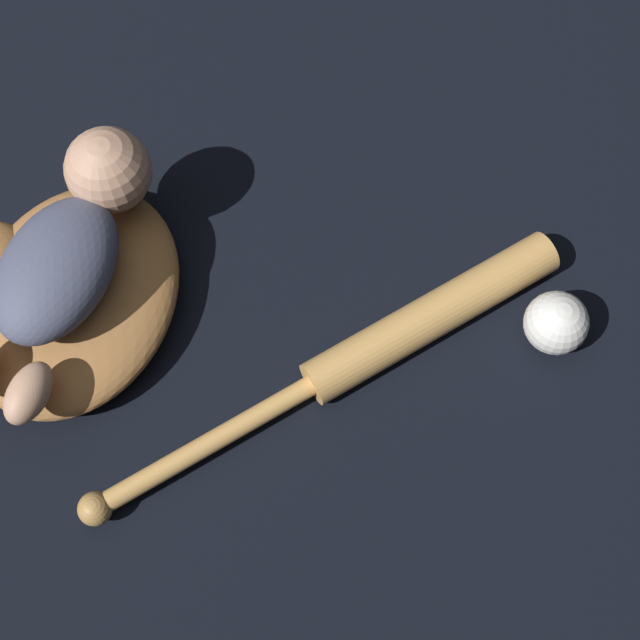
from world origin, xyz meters
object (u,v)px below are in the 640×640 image
(baseball_bat, at_px, (388,341))
(baseball, at_px, (556,323))
(baby_figure, at_px, (69,246))
(baseball_glove, at_px, (59,294))

(baseball_bat, height_order, baseball, baseball)
(baby_figure, bearing_deg, baseball_glove, 140.76)
(baby_figure, xyz_separation_m, baseball_bat, (0.01, -0.36, -0.09))
(baseball, bearing_deg, baby_figure, 97.31)
(baseball_glove, xyz_separation_m, baby_figure, (0.03, -0.02, 0.08))
(baby_figure, height_order, baseball_bat, baby_figure)
(baby_figure, height_order, baseball, baby_figure)
(baseball_bat, relative_size, baseball, 6.21)
(baseball_glove, height_order, baby_figure, baby_figure)
(baby_figure, relative_size, baseball_bat, 0.76)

